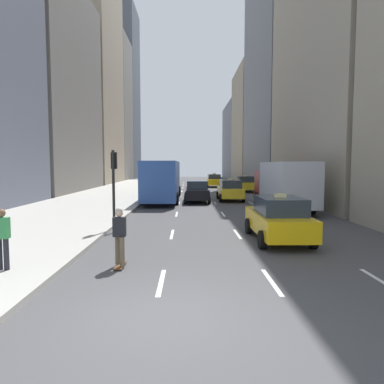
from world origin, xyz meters
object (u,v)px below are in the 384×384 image
Objects in this scene: city_bus at (163,179)px; traffic_light_pole at (114,178)px; taxi_third at (230,190)px; pedestrian_near_curb at (2,236)px; taxi_lead at (278,218)px; box_truck at (283,184)px; taxi_fourth at (214,180)px; sedan_black_near at (197,191)px; taxi_second at (245,184)px; skateboarder at (120,234)px.

traffic_light_pole reaches higher than city_bus.
pedestrian_near_curb is at bearing -113.75° from taxi_third.
box_truck is (2.80, 9.36, 0.83)m from taxi_lead.
taxi_fourth is 0.94× the size of sedan_black_near.
box_truck reaches higher than taxi_second.
taxi_lead reaches higher than sedan_black_near.
pedestrian_near_curb is (-5.67, -18.17, 0.19)m from sedan_black_near.
taxi_fourth is 2.52× the size of skateboarder.
taxi_lead is 0.38× the size of city_bus.
taxi_third reaches higher than sedan_black_near.
city_bus is 3.22× the size of traffic_light_pole.
sedan_black_near is 17.68m from skateboarder.
traffic_light_pole is at bearing 165.23° from taxi_lead.
taxi_second is 2.52× the size of skateboarder.
skateboarder is (-8.29, -12.76, -0.75)m from box_truck.
taxi_fourth is 31.84m from traffic_light_pole.
sedan_black_near is at bearing -158.71° from taxi_third.
taxi_second is 2.67× the size of pedestrian_near_curb.
taxi_third and taxi_fourth have the same top height.
pedestrian_near_curb reaches higher than skateboarder.
taxi_third is 17.70m from taxi_fourth.
city_bus is (-8.41, -9.17, 0.91)m from taxi_second.
box_truck is 4.81× the size of skateboarder.
skateboarder is (-2.69, -17.47, 0.08)m from sedan_black_near.
city_bus reaches higher than pedestrian_near_curb.
box_truck is at bearing -90.00° from taxi_second.
city_bus is at bearing 81.68° from pedestrian_near_curb.
taxi_fourth is at bearing 90.00° from taxi_lead.
taxi_lead and taxi_second have the same top height.
traffic_light_pole is at bearing -102.26° from taxi_fourth.
skateboarder is (-5.49, -18.56, 0.08)m from taxi_third.
traffic_light_pole is (-1.14, -13.69, 0.62)m from city_bus.
taxi_lead and taxi_fourth have the same top height.
traffic_light_pole is (-6.75, 1.78, 1.53)m from taxi_lead.
taxi_fourth is (-2.80, 8.22, 0.00)m from taxi_second.
traffic_light_pole is (-6.75, -31.08, 1.53)m from taxi_fourth.
city_bus reaches higher than sedan_black_near.
traffic_light_pole is (-9.55, -7.58, 0.70)m from box_truck.
taxi_second and taxi_third have the same top height.
city_bus is 7.04× the size of pedestrian_near_curb.
skateboarder reaches higher than sedan_black_near.
box_truck is at bearing -83.20° from taxi_fourth.
sedan_black_near is 1.30× the size of traffic_light_pole.
taxi_second is 1.22× the size of traffic_light_pole.
traffic_light_pole is at bearing -141.57° from box_truck.
sedan_black_near is 2.69× the size of skateboarder.
taxi_lead is 1.22× the size of traffic_light_pole.
box_truck reaches higher than taxi_lead.
taxi_third is 0.52× the size of box_truck.
box_truck is 17.57m from pedestrian_near_curb.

